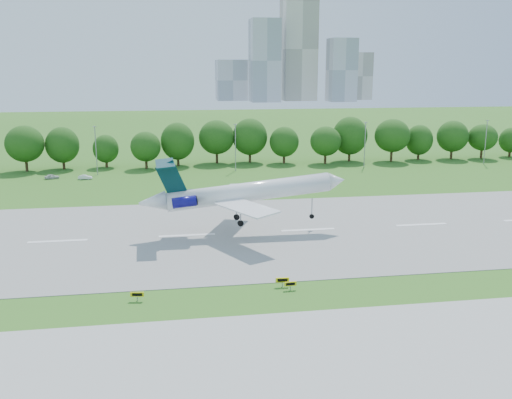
% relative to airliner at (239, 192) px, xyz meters
% --- Properties ---
extents(ground, '(600.00, 600.00, 0.00)m').
position_rel_airliner_xyz_m(ground, '(-8.45, -24.94, -6.86)').
color(ground, '#2C6019').
rests_on(ground, ground).
extents(runway, '(400.00, 45.00, 0.08)m').
position_rel_airliner_xyz_m(runway, '(-8.45, 0.06, -6.82)').
color(runway, gray).
rests_on(runway, ground).
extents(taxiway, '(400.00, 23.00, 0.08)m').
position_rel_airliner_xyz_m(taxiway, '(-8.45, -42.94, -6.82)').
color(taxiway, '#ADADA8').
rests_on(taxiway, ground).
extents(tree_line, '(288.40, 8.40, 10.40)m').
position_rel_airliner_xyz_m(tree_line, '(-8.45, 67.06, -0.67)').
color(tree_line, '#382314').
rests_on(tree_line, ground).
extents(light_poles, '(175.90, 0.25, 12.19)m').
position_rel_airliner_xyz_m(light_poles, '(-10.95, 57.06, -0.52)').
color(light_poles, gray).
rests_on(light_poles, ground).
extents(skyline, '(127.00, 52.00, 80.00)m').
position_rel_airliner_xyz_m(skyline, '(91.71, 365.67, 23.60)').
color(skyline, '#B2B2B7').
rests_on(skyline, ground).
extents(airliner, '(33.84, 24.57, 10.72)m').
position_rel_airliner_xyz_m(airliner, '(0.00, 0.00, 0.00)').
color(airliner, white).
rests_on(airliner, ground).
extents(taxi_sign_left, '(1.59, 0.42, 1.11)m').
position_rel_airliner_xyz_m(taxi_sign_left, '(-15.24, -25.44, -6.04)').
color(taxi_sign_left, gray).
rests_on(taxi_sign_left, ground).
extents(taxi_sign_centre, '(1.52, 0.29, 1.06)m').
position_rel_airliner_xyz_m(taxi_sign_centre, '(3.01, -24.94, -6.08)').
color(taxi_sign_centre, gray).
rests_on(taxi_sign_centre, ground).
extents(taxi_sign_right, '(1.69, 0.30, 1.18)m').
position_rel_airliner_xyz_m(taxi_sign_right, '(2.26, -23.77, -5.99)').
color(taxi_sign_right, gray).
rests_on(taxi_sign_right, ground).
extents(service_vehicle_a, '(3.30, 1.31, 1.07)m').
position_rel_airliner_xyz_m(service_vehicle_a, '(-30.76, 51.44, -6.33)').
color(service_vehicle_a, white).
rests_on(service_vehicle_a, ground).
extents(service_vehicle_b, '(3.62, 2.28, 1.15)m').
position_rel_airliner_xyz_m(service_vehicle_b, '(-38.79, 53.28, -6.29)').
color(service_vehicle_b, silver).
rests_on(service_vehicle_b, ground).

